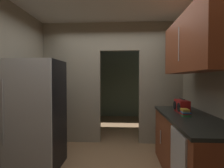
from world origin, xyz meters
TOP-DOWN VIEW (x-y plane):
  - kitchen_overhead_slab at (0.00, 0.44)m, footprint 3.53×6.93m
  - kitchen_partition at (-0.05, 1.46)m, footprint 3.13×0.12m
  - adjoining_room_shell at (0.00, 3.49)m, footprint 3.13×3.08m
  - refrigerator at (-1.15, 0.17)m, footprint 0.77×0.76m
  - lower_cabinet_run at (1.22, -0.11)m, footprint 0.69×1.98m
  - upper_cabinet_counterside at (1.22, -0.11)m, footprint 0.36×1.78m
  - boombox at (1.18, 0.22)m, footprint 0.16×0.37m
  - book_stack at (1.14, -0.09)m, footprint 0.14×0.17m

SIDE VIEW (x-z plane):
  - lower_cabinet_run at x=1.22m, z-range 0.00..0.92m
  - refrigerator at x=-1.15m, z-range 0.00..1.75m
  - book_stack at x=1.14m, z-range 0.92..1.02m
  - boombox at x=1.18m, z-range 0.90..1.13m
  - adjoining_room_shell at x=0.00m, z-range 0.00..2.71m
  - kitchen_partition at x=-0.05m, z-range 0.09..2.79m
  - upper_cabinet_counterside at x=1.22m, z-range 1.54..2.33m
  - kitchen_overhead_slab at x=0.00m, z-range 2.71..2.77m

